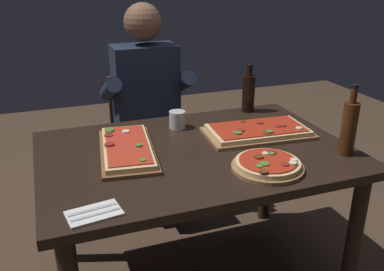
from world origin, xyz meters
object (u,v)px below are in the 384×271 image
object	(u,v)px
pizza_round_far	(268,165)
seated_diner	(148,104)
pizza_rectangular_left	(127,148)
wine_bottle_dark	(248,92)
pizza_rectangular_front	(258,131)
dining_table	(196,168)
tumbler_near_camera	(177,121)
diner_chair	(145,136)
oil_bottle_amber	(349,127)

from	to	relation	value
pizza_round_far	seated_diner	bearing A→B (deg)	103.22
pizza_rectangular_left	wine_bottle_dark	world-z (taller)	wine_bottle_dark
pizza_rectangular_front	seated_diner	bearing A→B (deg)	119.82
dining_table	wine_bottle_dark	bearing A→B (deg)	40.84
seated_diner	pizza_rectangular_front	bearing A→B (deg)	-60.18
wine_bottle_dark	seated_diner	xyz separation A→B (m)	(-0.51, 0.33, -0.11)
tumbler_near_camera	seated_diner	xyz separation A→B (m)	(-0.04, 0.44, -0.04)
pizza_rectangular_left	seated_diner	xyz separation A→B (m)	(0.27, 0.66, -0.02)
dining_table	pizza_round_far	bearing A→B (deg)	-54.50
dining_table	tumbler_near_camera	xyz separation A→B (m)	(0.01, 0.29, 0.13)
wine_bottle_dark	tumbler_near_camera	bearing A→B (deg)	-165.90
diner_chair	pizza_round_far	bearing A→B (deg)	-78.13
oil_bottle_amber	seated_diner	bearing A→B (deg)	122.47
wine_bottle_dark	pizza_rectangular_front	bearing A→B (deg)	-109.39
pizza_rectangular_front	tumbler_near_camera	distance (m)	0.41
tumbler_near_camera	diner_chair	world-z (taller)	diner_chair
wine_bottle_dark	diner_chair	size ratio (longest dim) A/B	0.32
oil_bottle_amber	seated_diner	size ratio (longest dim) A/B	0.24
pizza_round_far	wine_bottle_dark	distance (m)	0.75
dining_table	diner_chair	distance (m)	0.87
pizza_rectangular_left	tumbler_near_camera	xyz separation A→B (m)	(0.31, 0.22, 0.02)
oil_bottle_amber	pizza_rectangular_front	bearing A→B (deg)	127.32
oil_bottle_amber	wine_bottle_dark	bearing A→B (deg)	101.17
dining_table	pizza_rectangular_front	bearing A→B (deg)	10.06
pizza_rectangular_left	diner_chair	xyz separation A→B (m)	(0.27, 0.78, -0.27)
oil_bottle_amber	seated_diner	world-z (taller)	seated_diner
oil_bottle_amber	seated_diner	xyz separation A→B (m)	(-0.64, 1.01, -0.13)
dining_table	pizza_round_far	world-z (taller)	pizza_round_far
dining_table	tumbler_near_camera	size ratio (longest dim) A/B	15.63
dining_table	tumbler_near_camera	distance (m)	0.32
pizza_rectangular_front	diner_chair	xyz separation A→B (m)	(-0.39, 0.79, -0.27)
oil_bottle_amber	diner_chair	world-z (taller)	oil_bottle_amber
wine_bottle_dark	tumbler_near_camera	xyz separation A→B (m)	(-0.47, -0.12, -0.07)
diner_chair	dining_table	bearing A→B (deg)	-87.72
pizza_rectangular_front	oil_bottle_amber	xyz separation A→B (m)	(0.26, -0.34, 0.11)
dining_table	oil_bottle_amber	distance (m)	0.70
pizza_rectangular_front	pizza_rectangular_left	size ratio (longest dim) A/B	0.98
oil_bottle_amber	diner_chair	distance (m)	1.36
wine_bottle_dark	oil_bottle_amber	world-z (taller)	oil_bottle_amber
pizza_round_far	tumbler_near_camera	bearing A→B (deg)	108.81
dining_table	diner_chair	bearing A→B (deg)	92.28
pizza_rectangular_front	seated_diner	world-z (taller)	seated_diner
diner_chair	seated_diner	size ratio (longest dim) A/B	0.65
pizza_round_far	tumbler_near_camera	distance (m)	0.62
pizza_round_far	oil_bottle_amber	xyz separation A→B (m)	(0.40, 0.01, 0.11)
pizza_rectangular_front	pizza_rectangular_left	bearing A→B (deg)	178.72
pizza_rectangular_left	diner_chair	size ratio (longest dim) A/B	0.63
dining_table	seated_diner	distance (m)	0.74
wine_bottle_dark	oil_bottle_amber	xyz separation A→B (m)	(0.14, -0.68, 0.01)
dining_table	pizza_rectangular_front	world-z (taller)	pizza_rectangular_front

